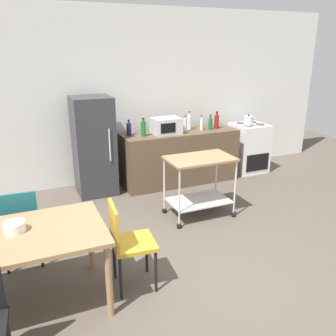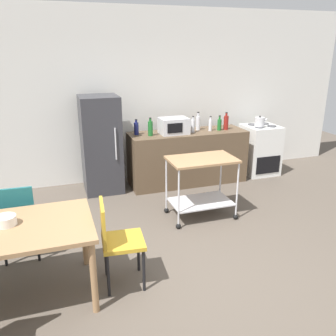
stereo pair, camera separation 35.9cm
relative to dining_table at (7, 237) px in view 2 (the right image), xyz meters
name	(u,v)px [view 2 (the right image)]	position (x,y,z in m)	size (l,w,h in m)	color
ground_plane	(198,277)	(1.76, -0.23, -0.67)	(12.00, 12.00, 0.00)	brown
back_wall	(127,97)	(1.76, 2.97, 0.78)	(8.40, 0.12, 2.90)	silver
kitchen_counter	(187,157)	(2.66, 2.37, -0.22)	(2.00, 0.64, 0.90)	brown
dining_table	(7,237)	(0.00, 0.00, 0.00)	(1.50, 0.90, 0.75)	#A37A51
chair_mustard	(116,238)	(0.96, -0.06, -0.15)	(0.43, 0.43, 0.89)	gold
chair_teal	(18,216)	(0.03, 0.73, -0.15)	(0.42, 0.42, 0.89)	#1E666B
stove_oven	(260,150)	(4.11, 2.39, -0.22)	(0.60, 0.61, 0.92)	white
refrigerator	(101,145)	(1.21, 2.47, 0.10)	(0.60, 0.63, 1.55)	#333338
kitchen_cart	(201,178)	(2.34, 1.06, -0.10)	(0.91, 0.57, 0.85)	#A37A51
bottle_soy_sauce	(136,128)	(1.79, 2.45, 0.34)	(0.08, 0.08, 0.25)	navy
bottle_olive_oil	(150,128)	(1.98, 2.31, 0.35)	(0.08, 0.08, 0.29)	#1E6628
microwave	(174,126)	(2.39, 2.33, 0.36)	(0.46, 0.35, 0.26)	silver
bottle_sesame_oil	(193,126)	(2.72, 2.32, 0.34)	(0.06, 0.06, 0.27)	silver
bottle_soda	(198,123)	(2.88, 2.45, 0.36)	(0.07, 0.07, 0.31)	silver
bottle_vinegar	(210,125)	(3.05, 2.32, 0.33)	(0.06, 0.06, 0.25)	silver
bottle_sparkling_water	(219,124)	(3.21, 2.31, 0.33)	(0.07, 0.07, 0.26)	#1E6628
bottle_hot_sauce	(226,122)	(3.35, 2.33, 0.36)	(0.08, 0.08, 0.30)	maroon
fruit_bowl	(6,221)	(0.00, 0.08, 0.12)	(0.18, 0.18, 0.09)	white
kettle	(260,122)	(3.99, 2.29, 0.33)	(0.24, 0.17, 0.19)	silver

